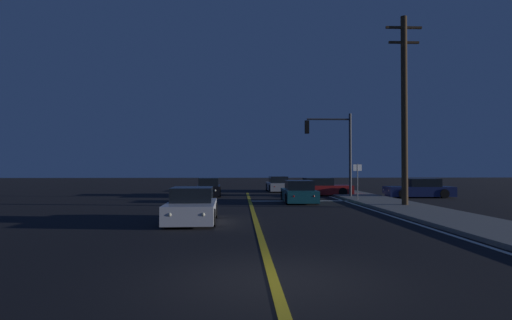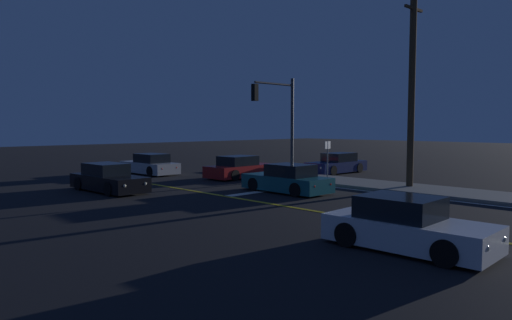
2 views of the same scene
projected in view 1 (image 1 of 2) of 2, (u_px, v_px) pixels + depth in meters
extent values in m
plane|color=black|center=(273.00, 280.00, 7.85)|extent=(160.00, 160.00, 0.00)
cube|color=slate|center=(434.00, 215.00, 18.14)|extent=(3.20, 35.97, 0.15)
cube|color=gold|center=(255.00, 217.00, 17.84)|extent=(0.20, 33.97, 0.01)
cube|color=silver|center=(392.00, 216.00, 18.07)|extent=(0.16, 33.97, 0.01)
cube|color=silver|center=(299.00, 201.00, 26.44)|extent=(6.22, 0.50, 0.01)
cube|color=navy|center=(419.00, 191.00, 29.57)|extent=(4.68, 1.81, 0.68)
cube|color=black|center=(423.00, 183.00, 29.59)|extent=(2.16, 1.52, 0.60)
cylinder|color=black|center=(403.00, 194.00, 28.73)|extent=(0.64, 0.23, 0.64)
cylinder|color=black|center=(395.00, 192.00, 30.34)|extent=(0.64, 0.23, 0.64)
cylinder|color=black|center=(444.00, 194.00, 28.79)|extent=(0.64, 0.23, 0.64)
cylinder|color=black|center=(434.00, 192.00, 30.40)|extent=(0.64, 0.23, 0.64)
sphere|color=#FFF4CC|center=(390.00, 191.00, 28.98)|extent=(0.18, 0.18, 0.18)
sphere|color=#FFF4CC|center=(385.00, 190.00, 30.05)|extent=(0.18, 0.18, 0.18)
sphere|color=red|center=(454.00, 191.00, 29.08)|extent=(0.14, 0.14, 0.14)
sphere|color=red|center=(447.00, 190.00, 30.16)|extent=(0.14, 0.14, 0.14)
cube|color=maroon|center=(321.00, 190.00, 31.65)|extent=(4.56, 2.06, 0.68)
cube|color=black|center=(318.00, 182.00, 31.64)|extent=(2.13, 1.71, 0.60)
cylinder|color=black|center=(336.00, 191.00, 32.64)|extent=(0.65, 0.24, 0.64)
cylinder|color=black|center=(343.00, 192.00, 30.87)|extent=(0.65, 0.24, 0.64)
cylinder|color=black|center=(301.00, 191.00, 32.42)|extent=(0.65, 0.24, 0.64)
cylinder|color=black|center=(306.00, 192.00, 30.66)|extent=(0.65, 0.24, 0.64)
sphere|color=#FFF4CC|center=(347.00, 188.00, 32.41)|extent=(0.18, 0.18, 0.18)
sphere|color=#FFF4CC|center=(352.00, 189.00, 31.24)|extent=(0.18, 0.18, 0.18)
sphere|color=red|center=(292.00, 188.00, 32.07)|extent=(0.14, 0.14, 0.14)
sphere|color=red|center=(294.00, 189.00, 30.90)|extent=(0.14, 0.14, 0.14)
cube|color=silver|center=(192.00, 211.00, 16.21)|extent=(1.94, 4.17, 0.68)
cube|color=black|center=(192.00, 195.00, 16.47)|extent=(1.62, 1.94, 0.60)
cylinder|color=black|center=(212.00, 218.00, 14.99)|extent=(0.24, 0.65, 0.64)
cylinder|color=black|center=(165.00, 218.00, 14.88)|extent=(0.24, 0.65, 0.64)
cylinder|color=black|center=(215.00, 210.00, 17.54)|extent=(0.24, 0.65, 0.64)
cylinder|color=black|center=(174.00, 211.00, 17.43)|extent=(0.24, 0.65, 0.64)
sphere|color=#FFF4CC|center=(203.00, 214.00, 14.26)|extent=(0.18, 0.18, 0.18)
sphere|color=#FFF4CC|center=(170.00, 215.00, 14.18)|extent=(0.18, 0.18, 0.18)
sphere|color=red|center=(209.00, 204.00, 18.26)|extent=(0.14, 0.14, 0.14)
sphere|color=red|center=(183.00, 204.00, 18.18)|extent=(0.14, 0.14, 0.14)
cube|color=#B2B5BA|center=(278.00, 186.00, 37.38)|extent=(1.88, 4.53, 0.68)
cube|color=black|center=(278.00, 180.00, 37.12)|extent=(1.57, 2.10, 0.60)
cylinder|color=black|center=(267.00, 187.00, 38.71)|extent=(0.24, 0.65, 0.64)
cylinder|color=black|center=(285.00, 187.00, 38.82)|extent=(0.24, 0.65, 0.64)
cylinder|color=black|center=(270.00, 188.00, 35.94)|extent=(0.24, 0.65, 0.64)
cylinder|color=black|center=(289.00, 188.00, 36.04)|extent=(0.24, 0.65, 0.64)
sphere|color=#FFF4CC|center=(269.00, 184.00, 39.52)|extent=(0.18, 0.18, 0.18)
sphere|color=#FFF4CC|center=(281.00, 184.00, 39.60)|extent=(0.18, 0.18, 0.18)
sphere|color=red|center=(274.00, 187.00, 35.16)|extent=(0.14, 0.14, 0.14)
sphere|color=red|center=(287.00, 187.00, 35.23)|extent=(0.14, 0.14, 0.14)
cube|color=black|center=(209.00, 190.00, 31.37)|extent=(1.89, 4.70, 0.68)
cube|color=black|center=(209.00, 182.00, 31.66)|extent=(1.55, 2.19, 0.60)
cylinder|color=black|center=(219.00, 193.00, 29.99)|extent=(0.25, 0.65, 0.64)
cylinder|color=black|center=(197.00, 193.00, 29.87)|extent=(0.25, 0.65, 0.64)
cylinder|color=black|center=(219.00, 190.00, 32.86)|extent=(0.25, 0.65, 0.64)
cylinder|color=black|center=(199.00, 191.00, 32.73)|extent=(0.25, 0.65, 0.64)
sphere|color=#FFF4CC|center=(215.00, 190.00, 29.16)|extent=(0.18, 0.18, 0.18)
sphere|color=#FFF4CC|center=(200.00, 191.00, 29.07)|extent=(0.18, 0.18, 0.18)
sphere|color=red|center=(216.00, 187.00, 33.67)|extent=(0.14, 0.14, 0.14)
sphere|color=red|center=(203.00, 187.00, 33.59)|extent=(0.14, 0.14, 0.14)
cube|color=#195960|center=(299.00, 195.00, 25.51)|extent=(1.86, 4.38, 0.68)
cube|color=black|center=(299.00, 185.00, 25.26)|extent=(1.58, 2.02, 0.60)
cylinder|color=black|center=(283.00, 196.00, 26.83)|extent=(0.23, 0.64, 0.64)
cylinder|color=black|center=(309.00, 196.00, 26.89)|extent=(0.23, 0.64, 0.64)
cylinder|color=black|center=(287.00, 199.00, 24.13)|extent=(0.23, 0.64, 0.64)
cylinder|color=black|center=(316.00, 199.00, 24.18)|extent=(0.23, 0.64, 0.64)
sphere|color=#FFF4CC|center=(286.00, 192.00, 27.61)|extent=(0.18, 0.18, 0.18)
sphere|color=#FFF4CC|center=(303.00, 192.00, 27.65)|extent=(0.18, 0.18, 0.18)
sphere|color=red|center=(294.00, 196.00, 23.37)|extent=(0.14, 0.14, 0.14)
sphere|color=red|center=(314.00, 196.00, 23.40)|extent=(0.14, 0.14, 0.14)
cylinder|color=#38383D|center=(350.00, 156.00, 28.95)|extent=(0.18, 0.18, 5.87)
cylinder|color=#38383D|center=(329.00, 119.00, 28.93)|extent=(3.02, 0.12, 0.12)
cube|color=black|center=(307.00, 127.00, 28.86)|extent=(0.28, 0.28, 0.90)
sphere|color=red|center=(307.00, 123.00, 28.87)|extent=(0.22, 0.22, 0.22)
sphere|color=#4C2D05|center=(307.00, 127.00, 28.86)|extent=(0.22, 0.22, 0.22)
sphere|color=#0A3814|center=(307.00, 131.00, 28.86)|extent=(0.22, 0.22, 0.22)
cylinder|color=#42301E|center=(404.00, 112.00, 22.23)|extent=(0.33, 0.33, 10.20)
cube|color=#42301E|center=(404.00, 28.00, 22.31)|extent=(1.94, 0.12, 0.12)
cube|color=#42301E|center=(404.00, 42.00, 22.30)|extent=(1.63, 0.12, 0.12)
cylinder|color=slate|center=(357.00, 183.00, 26.10)|extent=(0.06, 0.06, 2.36)
cube|color=white|center=(357.00, 168.00, 26.12)|extent=(0.56, 0.11, 0.40)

